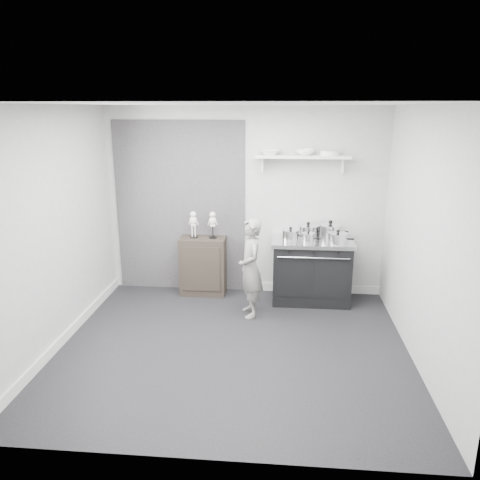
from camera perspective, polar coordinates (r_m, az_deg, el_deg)
name	(u,v)px	position (r m, az deg, el deg)	size (l,w,h in m)	color
ground	(232,347)	(5.53, -0.95, -12.93)	(4.00, 4.00, 0.00)	black
room_shell	(225,205)	(5.11, -1.85, 4.28)	(4.02, 3.62, 2.71)	#A5A5A3
wall_shelf	(303,157)	(6.54, 7.64, 9.96)	(1.30, 0.26, 0.24)	silver
stove	(311,270)	(6.69, 8.66, -3.62)	(1.13, 0.70, 0.90)	black
side_cabinet	(203,266)	(6.90, -4.49, -3.13)	(0.66, 0.38, 0.85)	black
child	(251,268)	(6.08, 1.30, -3.42)	(0.48, 0.31, 1.32)	slate
pot_front_left	(291,235)	(6.43, 6.18, 0.60)	(0.32, 0.24, 0.20)	silver
pot_back_left	(308,231)	(6.67, 8.29, 1.11)	(0.38, 0.29, 0.21)	silver
pot_back_right	(330,231)	(6.67, 10.94, 1.12)	(0.42, 0.33, 0.25)	silver
pot_front_right	(338,238)	(6.40, 11.82, 0.22)	(0.35, 0.27, 0.19)	silver
pot_front_center	(308,238)	(6.37, 8.34, 0.27)	(0.26, 0.17, 0.16)	silver
skeleton_full	(193,223)	(6.74, -5.70, 2.13)	(0.12, 0.08, 0.44)	silver
skeleton_torso	(213,223)	(6.69, -3.35, 2.09)	(0.12, 0.08, 0.45)	silver
bowl_large	(270,152)	(6.52, 3.67, 10.62)	(0.27, 0.27, 0.07)	white
bowl_small	(305,152)	(6.53, 7.95, 10.56)	(0.25, 0.25, 0.08)	white
plate_stack	(330,153)	(6.55, 10.88, 10.37)	(0.27, 0.27, 0.06)	white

